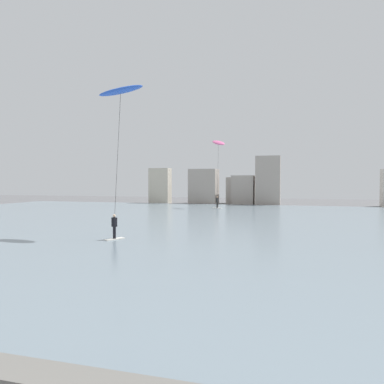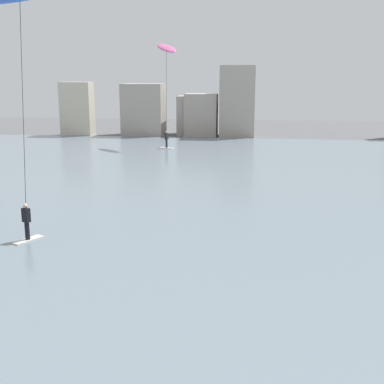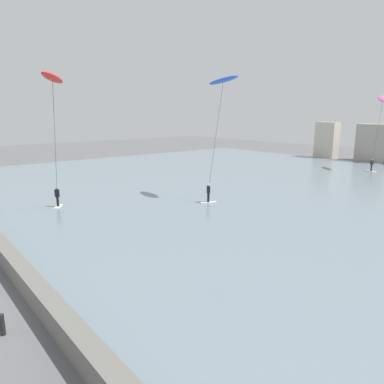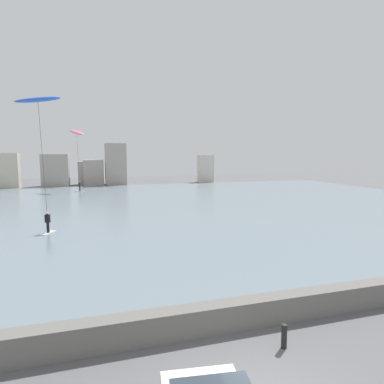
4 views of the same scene
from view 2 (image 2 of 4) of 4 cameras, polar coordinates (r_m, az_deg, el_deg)
name	(u,v)px [view 2 (image 2 of 4)]	position (r m, az deg, el deg)	size (l,w,h in m)	color
water_bay	(216,192)	(31.04, 2.73, 0.01)	(84.00, 52.00, 0.10)	slate
far_shore_buildings	(199,109)	(58.97, 0.80, 9.30)	(40.12, 5.34, 7.95)	beige
kitesurfer_pink	(167,56)	(49.85, -2.87, 14.98)	(2.92, 3.80, 10.02)	silver
kitesurfer_blue	(20,16)	(23.96, -18.71, 18.17)	(3.46, 3.35, 10.61)	silver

